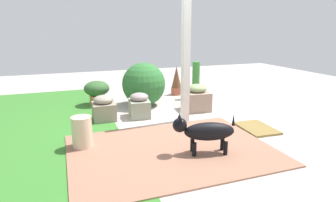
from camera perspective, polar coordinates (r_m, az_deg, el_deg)
name	(u,v)px	position (r m, az deg, el deg)	size (l,w,h in m)	color
ground_plane	(186,125)	(4.40, 3.64, -4.82)	(12.00, 12.00, 0.00)	#B0A49D
brick_path	(171,150)	(3.53, 0.66, -9.63)	(1.80, 2.40, 0.02)	#92644E
lawn_patch	(16,131)	(4.68, -27.91, -5.30)	(5.20, 2.80, 0.01)	#35752A
porch_pillar	(186,48)	(4.38, 3.55, 10.40)	(0.11, 0.11, 2.28)	white
stone_planter_nearest	(197,98)	(5.16, 5.73, 0.58)	(0.49, 0.44, 0.47)	gray
stone_planter_mid	(139,106)	(4.77, -5.69, -0.91)	(0.44, 0.36, 0.41)	gray
stone_planter_far	(104,108)	(4.71, -12.57, -1.40)	(0.39, 0.36, 0.40)	gray
round_shrub	(144,84)	(5.43, -4.82, 3.33)	(0.81, 0.81, 0.81)	#2C692F
terracotta_pot_tall	(196,85)	(6.01, 5.52, 3.09)	(0.28, 0.28, 0.76)	#9C4D42
terracotta_pot_broad	(97,91)	(5.62, -13.91, 2.01)	(0.48, 0.48, 0.47)	#C37547
terracotta_pot_spiky	(176,81)	(6.30, 1.68, 3.96)	(0.24, 0.24, 0.63)	#A7533D
dog	(205,131)	(3.36, 7.31, -5.94)	(0.35, 0.72, 0.50)	black
ceramic_urn	(82,133)	(3.69, -16.65, -6.00)	(0.24, 0.24, 0.40)	beige
doormat	(257,128)	(4.42, 17.15, -5.15)	(0.63, 0.43, 0.03)	olive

